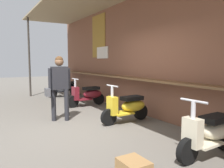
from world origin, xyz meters
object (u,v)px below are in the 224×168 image
(scooter_black, at_px, (66,88))
(scooter_cream, at_px, (211,132))
(scooter_maroon, at_px, (88,95))
(scooter_yellow, at_px, (128,107))
(shopper_with_handbag, at_px, (59,82))

(scooter_black, height_order, scooter_cream, same)
(scooter_maroon, xyz_separation_m, scooter_yellow, (2.41, 0.00, 0.00))
(scooter_black, bearing_deg, scooter_cream, 90.54)
(scooter_black, relative_size, shopper_with_handbag, 0.84)
(scooter_maroon, bearing_deg, shopper_with_handbag, 41.23)
(scooter_black, distance_m, scooter_maroon, 2.37)
(scooter_black, distance_m, shopper_with_handbag, 4.10)
(scooter_maroon, relative_size, scooter_yellow, 1.00)
(scooter_maroon, xyz_separation_m, scooter_cream, (4.77, 0.00, 0.00))
(shopper_with_handbag, bearing_deg, scooter_maroon, 137.00)
(scooter_black, bearing_deg, shopper_with_handbag, 69.51)
(scooter_black, relative_size, scooter_cream, 1.00)
(scooter_maroon, height_order, scooter_cream, same)
(scooter_maroon, relative_size, shopper_with_handbag, 0.84)
(scooter_yellow, bearing_deg, scooter_cream, 87.43)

